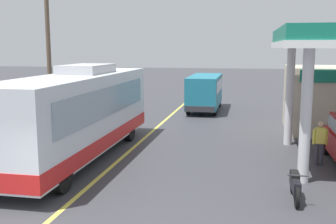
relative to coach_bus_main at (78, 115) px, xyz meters
name	(u,v)px	position (x,y,z in m)	size (l,w,h in m)	color
ground	(175,112)	(1.67, 12.28, -1.72)	(120.00, 120.00, 0.00)	#38383D
lane_divider_stripe	(159,125)	(1.67, 7.28, -1.72)	(0.16, 50.00, 0.01)	#D8CC4C
coach_bus_main	(78,115)	(0.00, 0.00, 0.00)	(2.60, 11.04, 3.69)	silver
minibus_opposing_lane	(205,90)	(3.62, 13.39, -0.25)	(2.04, 6.13, 2.44)	teal
motorcycle_parked_forecourt	(295,185)	(7.99, -3.11, -1.28)	(0.55, 1.80, 0.92)	black
pedestrian_near_pump	(320,140)	(9.28, 0.82, -0.79)	(0.55, 0.22, 1.66)	#33333F
utility_pole_roadside	(49,54)	(-4.20, 5.90, 2.28)	(1.80, 0.24, 7.65)	brown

